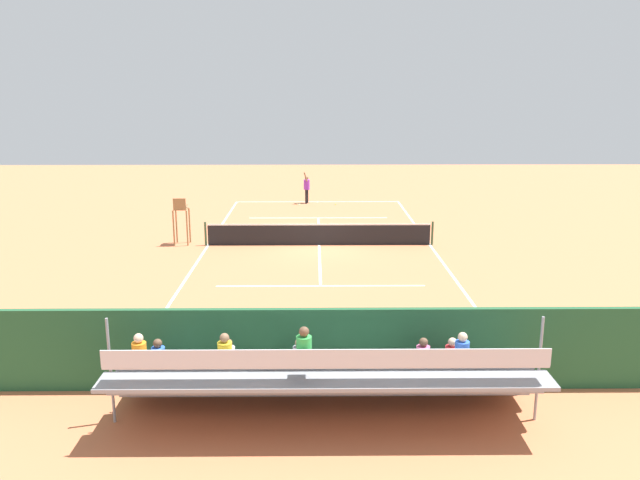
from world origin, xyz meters
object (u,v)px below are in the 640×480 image
Objects in this scene: tennis_player at (307,187)px; tennis_racket at (298,204)px; bleacher_stand at (321,377)px; equipment_bag at (391,370)px; tennis_ball_near at (335,204)px; courtside_bench at (465,353)px; tennis_net at (319,234)px; umpire_chair at (181,216)px.

tennis_racket is at bearing 36.37° from tennis_player.
equipment_bag is (-1.74, -1.91, -0.75)m from bleacher_stand.
tennis_player is 29.18× the size of tennis_ball_near.
courtside_bench is at bearing 101.26° from tennis_racket.
courtside_bench is 27.27× the size of tennis_ball_near.
equipment_bag is (-1.66, 13.40, -0.32)m from tennis_net.
tennis_player is at bearing -80.10° from courtside_bench.
umpire_chair is 11.71m from tennis_player.
equipment_bag is at bearing -132.36° from bleacher_stand.
tennis_net is 6.26m from umpire_chair.
tennis_racket is (1.17, -10.12, -0.49)m from tennis_net.
tennis_net is 4.81× the size of umpire_chair.
bleacher_stand is 16.67m from umpire_chair.
tennis_net reaches higher than courtside_bench.
equipment_bag is at bearing 4.03° from courtside_bench.
tennis_net is 9.95m from tennis_ball_near.
bleacher_stand is 25.23m from tennis_ball_near.
bleacher_stand reaches higher than tennis_net.
tennis_racket is 2.26m from tennis_ball_near.
equipment_bag is 23.69m from tennis_racket.
courtside_bench is 1.87m from equipment_bag.
tennis_player reaches higher than equipment_bag.
courtside_bench is (-9.68, 13.46, -0.76)m from umpire_chair.
courtside_bench is 2.00× the size of equipment_bag.
tennis_racket is (1.09, -25.44, -0.92)m from bleacher_stand.
tennis_player reaches higher than courtside_bench.
tennis_net is 13.51m from equipment_bag.
umpire_chair reaches higher than tennis_ball_near.
tennis_player reaches higher than tennis_racket.
tennis_racket is (4.66, -23.40, -0.54)m from courtside_bench.
tennis_player is 2.09m from tennis_ball_near.
tennis_ball_near is at bearing -88.55° from equipment_bag.
umpire_chair is at bearing 53.12° from tennis_ball_near.
bleacher_stand is at bearing 91.30° from tennis_player.
tennis_player is at bearing -143.63° from tennis_racket.
bleacher_stand is 25.82m from tennis_player.
tennis_ball_near is (0.59, -23.28, -0.15)m from equipment_bag.
tennis_ball_near is at bearing -96.19° from tennis_net.
equipment_bag reaches higher than tennis_ball_near.
tennis_racket is at bearing -83.13° from equipment_bag.
umpire_chair reaches higher than tennis_net.
tennis_net is at bearing -82.93° from equipment_bag.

